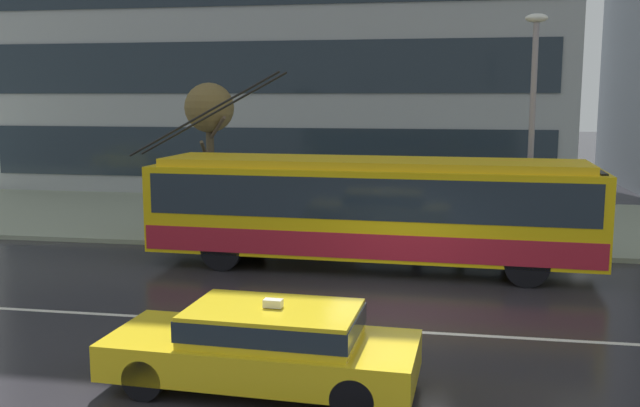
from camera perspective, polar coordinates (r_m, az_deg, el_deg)
The scene contains 12 objects.
ground_plane at distance 14.80m, azimuth 5.71°, elevation -8.67°, with size 160.00×160.00×0.00m, color #272529.
sidewalk_slab at distance 24.86m, azimuth 7.54°, elevation -1.47°, with size 80.00×10.00×0.14m, color gray.
lane_centre_line at distance 13.66m, azimuth 5.32°, elevation -10.14°, with size 72.00×0.14×0.01m, color silver.
trolleybus at distance 18.18m, azimuth 4.08°, elevation -0.36°, with size 12.20×2.95×5.04m.
taxi_oncoming_near at distance 10.91m, azimuth -4.36°, elevation -11.15°, with size 4.77×2.05×1.39m.
bus_shelter at distance 21.53m, azimuth -2.18°, elevation 2.17°, with size 4.29×1.76×2.42m.
pedestrian_at_shelter at distance 21.26m, azimuth 8.13°, elevation 1.22°, with size 1.26×1.26×1.96m.
pedestrian_approaching_curb at distance 22.45m, azimuth 1.41°, elevation 1.63°, with size 1.04×1.04×1.95m.
pedestrian_walking_past at distance 22.16m, azimuth 11.29°, elevation 1.58°, with size 1.18×1.18×2.03m.
pedestrian_waiting_by_pole at distance 22.55m, azimuth -2.62°, elevation 1.55°, with size 1.16×1.16×1.87m.
street_lamp at distance 20.24m, azimuth 16.76°, elevation 7.06°, with size 0.60×0.32×6.45m.
street_tree_bare at distance 22.82m, azimuth -8.91°, elevation 7.32°, with size 1.63×1.81×4.69m.
Camera 1 is at (1.02, -14.10, 4.39)m, focal length 39.69 mm.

